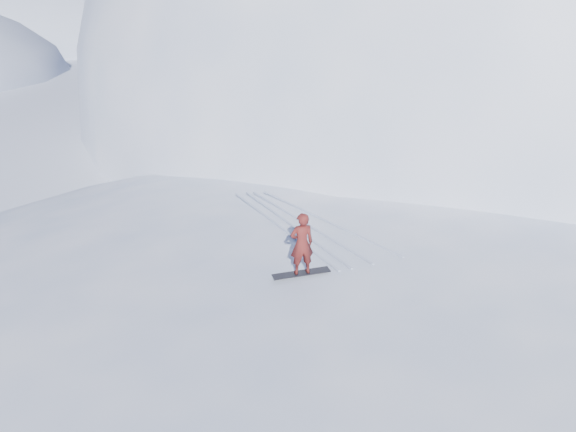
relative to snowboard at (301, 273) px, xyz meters
name	(u,v)px	position (x,y,z in m)	size (l,w,h in m)	color
ground	(407,384)	(2.05, -1.87, -2.41)	(400.00, 400.00, 0.00)	white
near_ridge	(384,309)	(3.05, 1.13, -2.41)	(36.00, 28.00, 4.80)	white
summit_peak	(477,108)	(24.05, 24.13, -2.41)	(60.00, 56.00, 56.00)	white
peak_shoulder	(380,139)	(12.05, 18.13, -2.41)	(28.00, 24.00, 18.00)	white
wind_bumps	(349,337)	(1.50, 0.25, -2.41)	(16.00, 14.40, 1.00)	white
snowboard	(301,273)	(0.00, 0.00, 0.00)	(1.42, 0.27, 0.02)	black
snowboarder	(302,244)	(0.00, 0.00, 0.79)	(0.57, 0.37, 1.56)	maroon
board_tracks	(300,223)	(0.96, 2.75, 0.01)	(3.05, 5.91, 0.04)	silver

